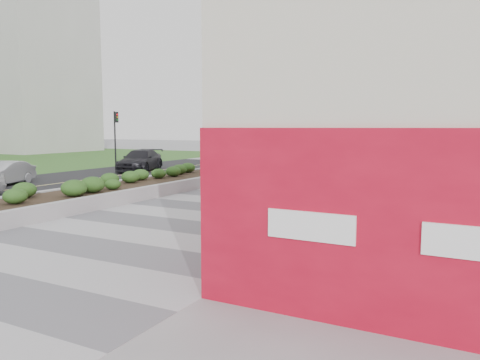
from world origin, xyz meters
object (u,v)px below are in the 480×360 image
object	(u,v)px
planter	(145,184)
traffic_signal_near	(225,131)
car_dark	(140,160)
traffic_signal_far	(116,131)
skateboarder	(309,179)
car_silver	(4,173)

from	to	relation	value
planter	traffic_signal_near	xyz separation A→B (m)	(-1.73, 10.50, 2.34)
planter	car_dark	bearing A→B (deg)	130.93
traffic_signal_far	car_dark	xyz separation A→B (m)	(3.63, -1.58, -2.03)
car_dark	planter	bearing A→B (deg)	-69.22
traffic_signal_far	car_dark	distance (m)	4.45
car_dark	skateboarder	bearing A→B (deg)	-40.32
traffic_signal_near	car_silver	world-z (taller)	traffic_signal_near
planter	skateboarder	world-z (taller)	skateboarder
traffic_signal_far	car_silver	size ratio (longest dim) A/B	1.11
traffic_signal_near	car_silver	size ratio (longest dim) A/B	1.11
traffic_signal_near	car_dark	bearing A→B (deg)	-159.51
car_silver	planter	bearing A→B (deg)	-10.21
traffic_signal_near	skateboarder	distance (m)	11.37
planter	skateboarder	distance (m)	7.52
planter	car_silver	distance (m)	8.40
traffic_signal_far	skateboarder	world-z (taller)	traffic_signal_far
planter	traffic_signal_near	world-z (taller)	traffic_signal_near
car_silver	skateboarder	bearing A→B (deg)	-2.06
car_silver	car_dark	distance (m)	9.69
traffic_signal_far	skateboarder	size ratio (longest dim) A/B	3.12
planter	car_silver	xyz separation A→B (m)	(-8.31, -1.22, 0.20)
traffic_signal_near	car_dark	size ratio (longest dim) A/B	0.83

